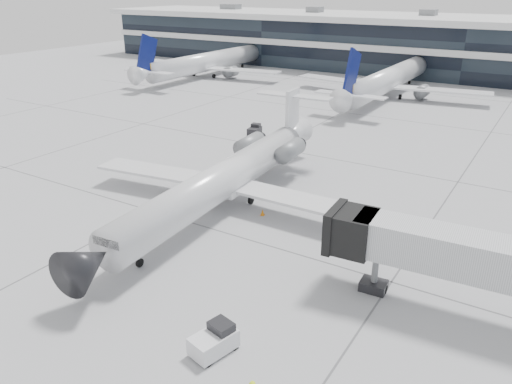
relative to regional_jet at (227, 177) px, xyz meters
The scene contains 9 objects.
ground 7.32m from the regional_jet, 37.84° to the right, with size 220.00×220.00×0.00m, color gray.
terminal 78.02m from the regional_jet, 86.01° to the left, with size 170.00×22.00×10.00m, color black.
bg_jet_left 64.44m from the regional_jet, 127.93° to the left, with size 32.00×40.00×9.60m, color white, non-canonical shape.
bg_jet_center 50.92m from the regional_jet, 92.91° to the left, with size 32.00×40.00×9.60m, color white, non-canonical shape.
regional_jet is the anchor object (origin of this frame).
jet_bridge 21.13m from the regional_jet, 14.49° to the right, with size 15.74×4.03×5.05m.
baggage_tug 18.13m from the regional_jet, 57.15° to the right, with size 1.93×2.63×1.50m.
traffic_cone 4.22m from the regional_jet, ahead, with size 0.39×0.39×0.49m.
far_tug 21.34m from the regional_jet, 115.62° to the left, with size 1.61×2.30×1.34m.
Camera 1 is at (16.77, -27.05, 17.25)m, focal length 35.00 mm.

